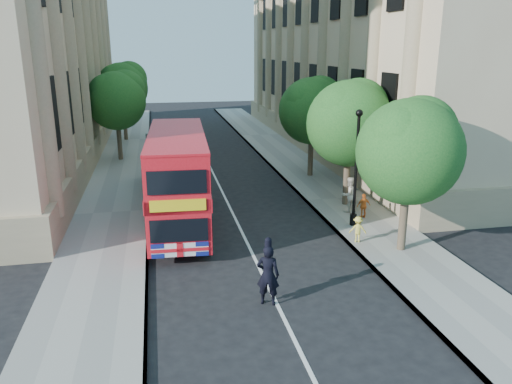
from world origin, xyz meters
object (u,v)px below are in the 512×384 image
double_decker_bus (178,177)px  box_van (168,164)px  woman_pedestrian (349,195)px  police_constable (268,275)px  lamp_post (356,173)px

double_decker_bus → box_van: 6.68m
woman_pedestrian → double_decker_bus: bearing=-13.8°
box_van → police_constable: bearing=-84.3°
double_decker_bus → woman_pedestrian: double_decker_bus is taller
box_van → woman_pedestrian: 10.64m
police_constable → double_decker_bus: bearing=-51.8°
lamp_post → woman_pedestrian: bearing=74.9°
box_van → police_constable: box_van is taller
lamp_post → double_decker_bus: (-7.60, 1.71, -0.21)m
double_decker_bus → woman_pedestrian: (8.07, 0.05, -1.32)m
double_decker_bus → police_constable: 8.15m
lamp_post → woman_pedestrian: (0.47, 1.76, -1.53)m
lamp_post → box_van: size_ratio=1.03×
police_constable → lamp_post: bearing=-110.0°
box_van → woman_pedestrian: box_van is taller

